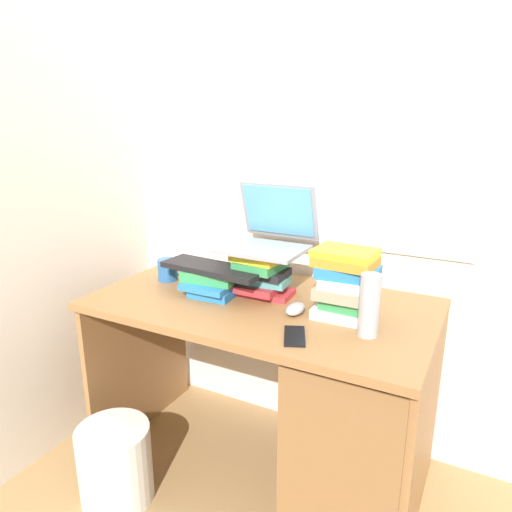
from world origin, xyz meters
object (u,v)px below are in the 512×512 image
keyboard (213,268)px  computer_mouse (295,309)px  mug (168,270)px  book_stack_side (346,284)px  water_bottle (369,305)px  cell_phone (295,336)px  book_stack_tall (260,273)px  laptop (269,233)px  wastebasket (115,464)px  desk (335,405)px  book_stack_keyboard_riser (213,282)px

keyboard → computer_mouse: keyboard is taller
keyboard → mug: bearing=172.3°
computer_mouse → mug: 0.63m
book_stack_side → water_bottle: size_ratio=1.18×
keyboard → cell_phone: (0.43, -0.20, -0.10)m
mug → water_bottle: size_ratio=0.59×
book_stack_tall → laptop: 0.16m
cell_phone → wastebasket: (-0.65, -0.19, -0.60)m
laptop → water_bottle: 0.53m
desk → wastebasket: (-0.73, -0.39, -0.26)m
book_stack_keyboard_riser → book_stack_side: size_ratio=0.93×
desk → mug: mug is taller
computer_mouse → mug: mug is taller
book_stack_tall → computer_mouse: (0.20, -0.11, -0.07)m
desk → book_stack_side: bearing=85.9°
book_stack_keyboard_riser → keyboard: bearing=6.7°
keyboard → wastebasket: keyboard is taller
water_bottle → keyboard: bearing=173.1°
water_bottle → cell_phone: water_bottle is taller
mug → book_stack_keyboard_riser: bearing=-11.9°
desk → computer_mouse: size_ratio=12.33×
book_stack_tall → computer_mouse: 0.24m
computer_mouse → water_bottle: 0.29m
book_stack_side → laptop: (-0.35, 0.12, 0.12)m
water_bottle → laptop: bearing=154.3°
laptop → water_bottle: bearing=-25.7°
desk → keyboard: size_ratio=3.05×
computer_mouse → book_stack_keyboard_riser: bearing=176.0°
book_stack_keyboard_riser → computer_mouse: size_ratio=2.16×
book_stack_side → laptop: laptop is taller
book_stack_tall → book_stack_side: (0.36, -0.05, 0.03)m
book_stack_keyboard_riser → cell_phone: book_stack_keyboard_riser is taller
book_stack_keyboard_riser → keyboard: 0.06m
mug → cell_phone: bearing=-20.2°
computer_mouse → wastebasket: 0.92m
book_stack_keyboard_riser → water_bottle: water_bottle is taller
water_bottle → wastebasket: water_bottle is taller
cell_phone → water_bottle: bearing=8.4°
water_bottle → book_stack_side: bearing=136.2°
computer_mouse → cell_phone: size_ratio=0.76×
computer_mouse → water_bottle: (0.27, -0.05, 0.09)m
desk → water_bottle: (0.11, -0.08, 0.45)m
desk → keyboard: keyboard is taller
water_bottle → cell_phone: size_ratio=1.52×
keyboard → computer_mouse: size_ratio=4.04×
mug → book_stack_side: bearing=-1.8°
book_stack_keyboard_riser → keyboard: size_ratio=0.53×
desk → book_stack_tall: size_ratio=5.06×
laptop → cell_phone: laptop is taller
book_stack_tall → laptop: size_ratio=0.78×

